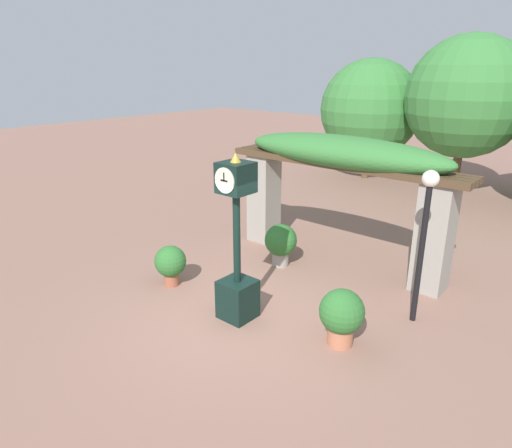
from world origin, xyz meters
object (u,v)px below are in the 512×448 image
pedestal_clock (237,254)px  potted_plant_near_right (342,314)px  lamp_post (425,222)px  potted_plant_far_left (281,242)px  potted_plant_near_left (170,263)px

pedestal_clock → potted_plant_near_right: size_ratio=3.09×
pedestal_clock → lamp_post: pedestal_clock is taller
potted_plant_far_left → lamp_post: lamp_post is taller
pedestal_clock → potted_plant_far_left: pedestal_clock is taller
potted_plant_near_left → potted_plant_far_left: bearing=63.8°
pedestal_clock → potted_plant_far_left: size_ratio=3.08×
potted_plant_near_left → potted_plant_far_left: potted_plant_far_left is taller
lamp_post → potted_plant_near_left: bearing=-156.3°
potted_plant_near_right → lamp_post: size_ratio=0.35×
potted_plant_near_left → potted_plant_near_right: size_ratio=0.88×
potted_plant_near_left → potted_plant_far_left: 2.48m
pedestal_clock → potted_plant_near_left: size_ratio=3.49×
potted_plant_near_left → potted_plant_near_right: potted_plant_near_right is taller
potted_plant_near_left → lamp_post: 4.90m
pedestal_clock → potted_plant_far_left: bearing=109.1°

